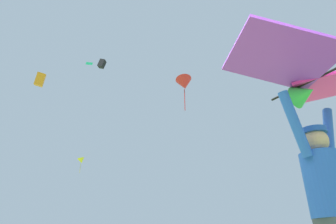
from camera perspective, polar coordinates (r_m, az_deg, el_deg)
name	(u,v)px	position (r m, az deg, el deg)	size (l,w,h in m)	color
kite_flyer_person	(330,204)	(2.89, 29.42, -15.54)	(0.81, 0.38, 1.92)	#424751
held_stunt_kite	(309,77)	(3.23, 26.11, 6.26)	(2.02, 1.16, 0.42)	black
distant_kite_red_mid_left	(184,84)	(18.10, 3.24, 5.56)	(1.39, 1.50, 2.37)	red
distant_kite_orange_low_left	(40,80)	(31.41, -23.99, 5.87)	(1.01, 1.32, 1.53)	orange
distant_kite_black_mid_right	(102,64)	(22.79, -12.95, 9.29)	(0.67, 0.70, 0.73)	black
distant_kite_yellow_low_right	(81,161)	(32.50, -16.80, -9.19)	(1.13, 1.01, 1.73)	yellow
distant_kite_teal_overhead_distant	(89,63)	(29.48, -15.32, 9.30)	(0.85, 0.84, 0.23)	#19B2AD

